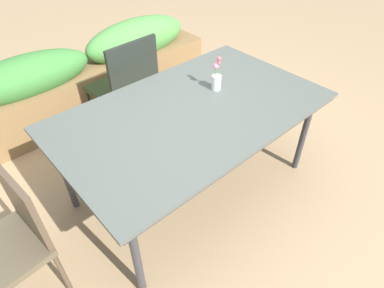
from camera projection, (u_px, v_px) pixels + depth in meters
name	position (u px, v px, depth m)	size (l,w,h in m)	color
ground_plane	(191.00, 174.00, 2.72)	(12.00, 12.00, 0.00)	#9E7F5B
dining_table	(192.00, 115.00, 2.18)	(1.80, 1.09, 0.73)	#4C514C
chair_far_side	(126.00, 84.00, 2.78)	(0.51, 0.51, 0.95)	#272F17
chair_end_left	(11.00, 239.00, 1.67)	(0.44, 0.44, 0.87)	brown
flower_vase	(216.00, 79.00, 2.29)	(0.07, 0.07, 0.25)	silver
planter_box	(92.00, 75.00, 3.24)	(2.57, 0.47, 0.79)	brown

